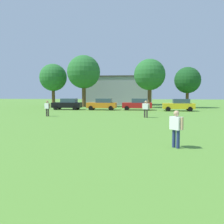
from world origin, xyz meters
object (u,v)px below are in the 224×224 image
bystander_near_trees (47,107)px  parked_car_black_0 (67,104)px  adult_bystander (176,126)px  parked_car_yellow_3 (179,105)px  parked_car_orange_1 (102,104)px  tree_far_left (53,78)px  parked_car_red_2 (138,104)px  tree_far_right (188,80)px  tree_left (84,72)px  tree_right (150,75)px  bystander_midfield (146,108)px

bystander_near_trees → parked_car_black_0: bystander_near_trees is taller
adult_bystander → parked_car_yellow_3: adult_bystander is taller
parked_car_orange_1 → tree_far_left: size_ratio=0.54×
adult_bystander → parked_car_red_2: (-2.66, 26.49, -0.15)m
bystander_near_trees → tree_far_right: 25.71m
adult_bystander → parked_car_orange_1: adult_bystander is taller
adult_bystander → tree_left: size_ratio=0.18×
bystander_near_trees → parked_car_red_2: bystander_near_trees is taller
adult_bystander → tree_far_left: bearing=-13.5°
parked_car_black_0 → tree_right: 14.97m
bystander_near_trees → tree_right: 21.96m
parked_car_yellow_3 → tree_far_left: 24.97m
parked_car_yellow_3 → tree_far_left: size_ratio=0.54×
parked_car_red_2 → tree_far_right: 11.30m
bystander_midfield → parked_car_orange_1: (-6.42, 11.38, -0.17)m
tree_far_left → tree_far_right: tree_far_left is taller
parked_car_red_2 → tree_far_right: bearing=-139.0°
parked_car_yellow_3 → tree_right: bearing=-63.4°
bystander_midfield → tree_far_right: bearing=93.2°
parked_car_orange_1 → tree_far_right: (13.24, 7.46, 3.77)m
tree_far_left → tree_right: size_ratio=0.97×
tree_right → adult_bystander: bearing=-88.4°
parked_car_black_0 → tree_left: bearing=-93.6°
parked_car_orange_1 → bystander_midfield: bearing=119.4°
parked_car_black_0 → parked_car_orange_1: size_ratio=1.00×
parked_car_yellow_3 → tree_left: (-15.73, 9.05, 5.39)m
parked_car_yellow_3 → tree_far_right: tree_far_right is taller
adult_bystander → parked_car_red_2: size_ratio=0.39×
tree_left → tree_right: bearing=-5.1°
parked_car_red_2 → tree_far_right: (8.05, 6.98, 3.77)m
parked_car_black_0 → tree_right: bearing=-149.4°
parked_car_red_2 → tree_left: bearing=-37.9°
bystander_near_trees → parked_car_red_2: (9.21, 11.74, -0.14)m
tree_right → parked_car_yellow_3: bearing=-63.4°
parked_car_red_2 → tree_far_right: size_ratio=0.63×
tree_far_right → parked_car_red_2: bearing=-139.0°
tree_far_right → bystander_midfield: bearing=-109.9°
bystander_near_trees → adult_bystander: bearing=-29.3°
parked_car_yellow_3 → tree_right: 10.14m
bystander_near_trees → tree_left: 20.22m
bystander_near_trees → parked_car_orange_1: (4.02, 11.26, -0.14)m
bystander_midfield → tree_right: tree_right is taller
bystander_near_trees → parked_car_black_0: 11.33m
parked_car_orange_1 → tree_right: size_ratio=0.52×
parked_car_orange_1 → parked_car_yellow_3: 10.98m
parked_car_black_0 → tree_left: (0.52, 8.26, 5.39)m
bystander_midfield → tree_far_right: tree_far_right is taller
adult_bystander → tree_left: bearing=-21.1°
tree_far_right → tree_far_left: bearing=174.2°
bystander_near_trees → parked_car_orange_1: bystander_near_trees is taller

